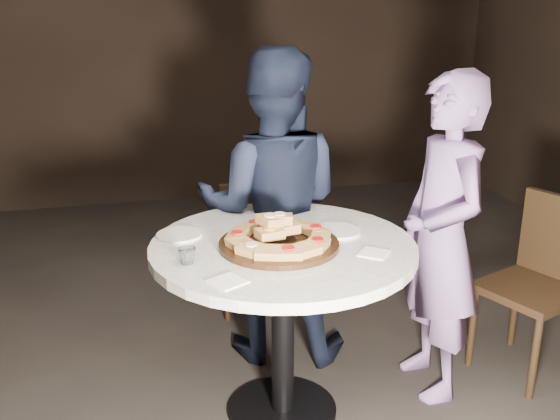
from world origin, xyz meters
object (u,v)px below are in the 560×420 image
at_px(serving_board, 279,244).
at_px(water_glass, 187,256).
at_px(table, 283,277).
at_px(focaccia_pile, 278,234).
at_px(chair_right, 542,273).
at_px(diner_navy, 272,209).
at_px(chair_far, 253,237).
at_px(diner_teal, 441,239).

distance_m(serving_board, water_glass, 0.39).
distance_m(table, focaccia_pile, 0.22).
height_order(serving_board, focaccia_pile, focaccia_pile).
bearing_deg(chair_right, serving_board, -105.92).
bearing_deg(table, chair_right, 3.38).
height_order(focaccia_pile, diner_navy, diner_navy).
bearing_deg(table, water_glass, -163.86).
distance_m(water_glass, chair_far, 1.30).
xyz_separation_m(table, serving_board, (-0.03, -0.04, 0.17)).
height_order(focaccia_pile, diner_teal, diner_teal).
distance_m(chair_far, diner_navy, 0.55).
relative_size(water_glass, chair_right, 0.08).
height_order(focaccia_pile, chair_right, focaccia_pile).
height_order(chair_right, diner_navy, diner_navy).
height_order(table, diner_navy, diner_navy).
distance_m(water_glass, diner_teal, 1.20).
xyz_separation_m(focaccia_pile, chair_right, (1.40, 0.11, -0.38)).
distance_m(serving_board, diner_navy, 0.62).
relative_size(focaccia_pile, chair_right, 0.50).
relative_size(water_glass, chair_far, 0.08).
relative_size(table, diner_navy, 0.88).
xyz_separation_m(table, focaccia_pile, (-0.03, -0.03, 0.21)).
height_order(chair_far, diner_teal, diner_teal).
xyz_separation_m(focaccia_pile, diner_teal, (0.80, 0.08, -0.13)).
bearing_deg(diner_teal, water_glass, -80.45).
relative_size(focaccia_pile, diner_teal, 0.29).
bearing_deg(focaccia_pile, table, 48.18).
distance_m(chair_right, diner_teal, 0.65).
relative_size(focaccia_pile, chair_far, 0.53).
xyz_separation_m(chair_far, diner_navy, (0.01, -0.45, 0.32)).
distance_m(chair_far, diner_teal, 1.22).
bearing_deg(chair_right, table, -107.47).
bearing_deg(chair_right, water_glass, -104.43).
relative_size(table, chair_far, 1.68).
xyz_separation_m(table, chair_right, (1.37, 0.08, -0.17)).
distance_m(table, chair_far, 1.04).
distance_m(serving_board, chair_right, 1.44).
bearing_deg(chair_far, serving_board, 87.98).
relative_size(table, chair_right, 1.59).
bearing_deg(diner_navy, chair_far, -70.76).
bearing_deg(diner_navy, water_glass, 72.26).
bearing_deg(chair_far, diner_navy, 94.72).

